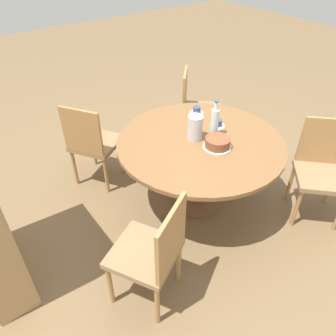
# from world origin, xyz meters

# --- Properties ---
(ground_plane) EXTENTS (14.00, 14.00, 0.00)m
(ground_plane) POSITION_xyz_m (0.00, 0.00, 0.00)
(ground_plane) COLOR brown
(dining_table) EXTENTS (1.43, 1.43, 0.70)m
(dining_table) POSITION_xyz_m (0.00, 0.00, 0.60)
(dining_table) COLOR brown
(dining_table) RESTS_ON ground_plane
(chair_a) EXTENTS (0.59, 0.59, 0.89)m
(chair_a) POSITION_xyz_m (0.82, -0.67, 0.48)
(chair_a) COLOR #A87A47
(chair_a) RESTS_ON ground_plane
(chair_b) EXTENTS (0.58, 0.58, 0.89)m
(chair_b) POSITION_xyz_m (0.86, 0.62, 0.48)
(chair_b) COLOR #A87A47
(chair_b) RESTS_ON ground_plane
(chair_c) EXTENTS (0.57, 0.57, 0.89)m
(chair_c) POSITION_xyz_m (-0.56, 0.89, 0.48)
(chair_c) COLOR #A87A47
(chair_c) RESTS_ON ground_plane
(chair_d) EXTENTS (0.59, 0.59, 0.89)m
(chair_d) POSITION_xyz_m (-0.71, -0.78, 0.48)
(chair_d) COLOR #A87A47
(chair_d) RESTS_ON ground_plane
(coffee_pot) EXTENTS (0.13, 0.13, 0.25)m
(coffee_pot) POSITION_xyz_m (0.06, 0.02, 0.82)
(coffee_pot) COLOR silver
(coffee_pot) RESTS_ON dining_table
(water_bottle) EXTENTS (0.07, 0.07, 0.33)m
(water_bottle) POSITION_xyz_m (-0.01, -0.14, 0.84)
(water_bottle) COLOR silver
(water_bottle) RESTS_ON dining_table
(cake_main) EXTENTS (0.24, 0.24, 0.09)m
(cake_main) POSITION_xyz_m (-0.16, -0.04, 0.74)
(cake_main) COLOR silver
(cake_main) RESTS_ON dining_table
(cup_a) EXTENTS (0.13, 0.13, 0.07)m
(cup_a) POSITION_xyz_m (0.39, -0.29, 0.73)
(cup_a) COLOR silver
(cup_a) RESTS_ON dining_table
(cup_b) EXTENTS (0.13, 0.13, 0.07)m
(cup_b) POSITION_xyz_m (0.09, -0.28, 0.73)
(cup_b) COLOR silver
(cup_b) RESTS_ON dining_table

